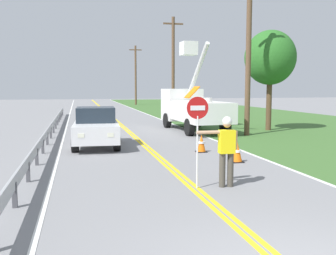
{
  "coord_description": "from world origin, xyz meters",
  "views": [
    {
      "loc": [
        -2.84,
        -4.2,
        2.57
      ],
      "look_at": [
        0.13,
        8.36,
        1.2
      ],
      "focal_mm": 40.83,
      "sensor_mm": 36.0,
      "label": 1
    }
  ],
  "objects_px": {
    "traffic_cone_lead": "(237,152)",
    "traffic_cone_mid": "(201,144)",
    "utility_pole_near": "(248,55)",
    "utility_pole_mid": "(173,65)",
    "utility_bucket_truck": "(192,107)",
    "utility_pole_far": "(136,74)",
    "roadside_tree_verge": "(270,58)",
    "stop_sign_paddle": "(198,122)",
    "flagger_worker": "(226,147)",
    "oncoming_sedan_nearest": "(96,127)"
  },
  "relations": [
    {
      "from": "utility_bucket_truck",
      "to": "traffic_cone_lead",
      "type": "relative_size",
      "value": 9.87
    },
    {
      "from": "utility_pole_far",
      "to": "traffic_cone_mid",
      "type": "xyz_separation_m",
      "value": [
        -3.57,
        -41.29,
        -4.11
      ]
    },
    {
      "from": "oncoming_sedan_nearest",
      "to": "roadside_tree_verge",
      "type": "relative_size",
      "value": 0.71
    },
    {
      "from": "utility_bucket_truck",
      "to": "traffic_cone_mid",
      "type": "bearing_deg",
      "value": -103.97
    },
    {
      "from": "traffic_cone_mid",
      "to": "oncoming_sedan_nearest",
      "type": "bearing_deg",
      "value": 148.91
    },
    {
      "from": "utility_bucket_truck",
      "to": "roadside_tree_verge",
      "type": "relative_size",
      "value": 1.17
    },
    {
      "from": "utility_pole_mid",
      "to": "utility_pole_far",
      "type": "distance_m",
      "value": 21.96
    },
    {
      "from": "utility_bucket_truck",
      "to": "utility_pole_near",
      "type": "distance_m",
      "value": 4.71
    },
    {
      "from": "utility_bucket_truck",
      "to": "oncoming_sedan_nearest",
      "type": "xyz_separation_m",
      "value": [
        -5.89,
        -5.2,
        -0.58
      ]
    },
    {
      "from": "stop_sign_paddle",
      "to": "traffic_cone_lead",
      "type": "height_order",
      "value": "stop_sign_paddle"
    },
    {
      "from": "utility_pole_near",
      "to": "traffic_cone_mid",
      "type": "relative_size",
      "value": 11.59
    },
    {
      "from": "flagger_worker",
      "to": "traffic_cone_mid",
      "type": "distance_m",
      "value": 5.36
    },
    {
      "from": "roadside_tree_verge",
      "to": "utility_bucket_truck",
      "type": "bearing_deg",
      "value": 166.11
    },
    {
      "from": "stop_sign_paddle",
      "to": "utility_pole_far",
      "type": "relative_size",
      "value": 0.27
    },
    {
      "from": "stop_sign_paddle",
      "to": "roadside_tree_verge",
      "type": "height_order",
      "value": "roadside_tree_verge"
    },
    {
      "from": "flagger_worker",
      "to": "oncoming_sedan_nearest",
      "type": "distance_m",
      "value": 8.16
    },
    {
      "from": "utility_pole_mid",
      "to": "utility_pole_far",
      "type": "height_order",
      "value": "utility_pole_mid"
    },
    {
      "from": "utility_pole_mid",
      "to": "roadside_tree_verge",
      "type": "height_order",
      "value": "utility_pole_mid"
    },
    {
      "from": "utility_pole_far",
      "to": "roadside_tree_verge",
      "type": "relative_size",
      "value": 1.45
    },
    {
      "from": "utility_pole_near",
      "to": "utility_pole_mid",
      "type": "bearing_deg",
      "value": 91.38
    },
    {
      "from": "traffic_cone_lead",
      "to": "utility_bucket_truck",
      "type": "bearing_deg",
      "value": 82.25
    },
    {
      "from": "flagger_worker",
      "to": "utility_pole_far",
      "type": "distance_m",
      "value": 46.85
    },
    {
      "from": "utility_pole_near",
      "to": "utility_pole_mid",
      "type": "relative_size",
      "value": 0.93
    },
    {
      "from": "utility_pole_far",
      "to": "utility_pole_mid",
      "type": "bearing_deg",
      "value": -89.69
    },
    {
      "from": "traffic_cone_lead",
      "to": "traffic_cone_mid",
      "type": "distance_m",
      "value": 2.3
    },
    {
      "from": "utility_pole_near",
      "to": "roadside_tree_verge",
      "type": "distance_m",
      "value": 3.06
    },
    {
      "from": "utility_pole_far",
      "to": "stop_sign_paddle",
      "type": "bearing_deg",
      "value": -96.62
    },
    {
      "from": "oncoming_sedan_nearest",
      "to": "traffic_cone_lead",
      "type": "bearing_deg",
      "value": -45.57
    },
    {
      "from": "flagger_worker",
      "to": "oncoming_sedan_nearest",
      "type": "height_order",
      "value": "flagger_worker"
    },
    {
      "from": "oncoming_sedan_nearest",
      "to": "utility_pole_near",
      "type": "distance_m",
      "value": 8.98
    },
    {
      "from": "utility_pole_mid",
      "to": "utility_pole_far",
      "type": "xyz_separation_m",
      "value": [
        -0.12,
        21.96,
        -0.12
      ]
    },
    {
      "from": "stop_sign_paddle",
      "to": "traffic_cone_mid",
      "type": "bearing_deg",
      "value": 70.55
    },
    {
      "from": "oncoming_sedan_nearest",
      "to": "flagger_worker",
      "type": "bearing_deg",
      "value": -68.91
    },
    {
      "from": "utility_pole_far",
      "to": "traffic_cone_lead",
      "type": "bearing_deg",
      "value": -93.96
    },
    {
      "from": "utility_pole_mid",
      "to": "traffic_cone_lead",
      "type": "height_order",
      "value": "utility_pole_mid"
    },
    {
      "from": "utility_pole_mid",
      "to": "roadside_tree_verge",
      "type": "distance_m",
      "value": 13.1
    },
    {
      "from": "utility_pole_mid",
      "to": "traffic_cone_lead",
      "type": "distance_m",
      "value": 22.19
    },
    {
      "from": "flagger_worker",
      "to": "utility_pole_mid",
      "type": "height_order",
      "value": "utility_pole_mid"
    },
    {
      "from": "stop_sign_paddle",
      "to": "utility_pole_mid",
      "type": "height_order",
      "value": "utility_pole_mid"
    },
    {
      "from": "utility_bucket_truck",
      "to": "utility_pole_mid",
      "type": "bearing_deg",
      "value": 81.31
    },
    {
      "from": "flagger_worker",
      "to": "utility_bucket_truck",
      "type": "relative_size",
      "value": 0.26
    },
    {
      "from": "utility_pole_far",
      "to": "traffic_cone_lead",
      "type": "distance_m",
      "value": 43.82
    },
    {
      "from": "flagger_worker",
      "to": "traffic_cone_lead",
      "type": "bearing_deg",
      "value": 61.54
    },
    {
      "from": "utility_bucket_truck",
      "to": "utility_pole_mid",
      "type": "distance_m",
      "value": 12.26
    },
    {
      "from": "utility_pole_mid",
      "to": "traffic_cone_mid",
      "type": "distance_m",
      "value": 20.12
    },
    {
      "from": "stop_sign_paddle",
      "to": "utility_pole_near",
      "type": "distance_m",
      "value": 11.6
    },
    {
      "from": "oncoming_sedan_nearest",
      "to": "utility_pole_far",
      "type": "relative_size",
      "value": 0.49
    },
    {
      "from": "utility_bucket_truck",
      "to": "roadside_tree_verge",
      "type": "height_order",
      "value": "roadside_tree_verge"
    },
    {
      "from": "utility_bucket_truck",
      "to": "traffic_cone_mid",
      "type": "distance_m",
      "value": 7.92
    },
    {
      "from": "utility_bucket_truck",
      "to": "traffic_cone_mid",
      "type": "relative_size",
      "value": 9.87
    }
  ]
}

